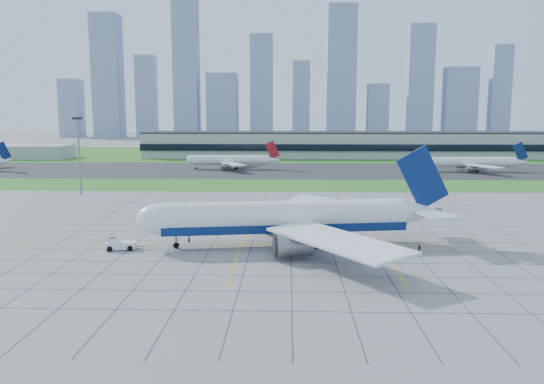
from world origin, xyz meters
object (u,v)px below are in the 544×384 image
(crew_far, at_px, (419,249))
(distant_jet_1, at_px, (231,160))
(airliner, at_px, (287,218))
(distant_jet_2, at_px, (470,162))
(crew_near, at_px, (189,240))
(pushback_tug, at_px, (119,244))
(light_mast, at_px, (79,146))

(crew_far, height_order, distant_jet_1, distant_jet_1)
(airliner, bearing_deg, distant_jet_2, 50.75)
(crew_near, height_order, distant_jet_2, distant_jet_2)
(crew_far, relative_size, distant_jet_2, 0.03)
(pushback_tug, height_order, crew_far, pushback_tug)
(airliner, bearing_deg, crew_near, 169.18)
(crew_near, bearing_deg, distant_jet_2, 12.16)
(pushback_tug, relative_size, crew_near, 5.41)
(distant_jet_1, bearing_deg, crew_far, -71.31)
(light_mast, xyz_separation_m, crew_far, (94.63, -73.78, -15.34))
(distant_jet_1, xyz_separation_m, distant_jet_2, (112.71, -7.72, 0.00))
(pushback_tug, bearing_deg, crew_near, 14.76)
(light_mast, relative_size, crew_near, 16.16)
(airliner, xyz_separation_m, crew_near, (-20.22, 0.76, -4.74))
(pushback_tug, relative_size, distant_jet_2, 0.18)
(airliner, xyz_separation_m, distant_jet_1, (-27.79, 151.48, -1.04))
(crew_near, bearing_deg, pushback_tug, 161.93)
(distant_jet_2, bearing_deg, light_mast, -153.83)
(light_mast, bearing_deg, distant_jet_2, 26.17)
(light_mast, bearing_deg, distant_jet_1, 63.59)
(distant_jet_1, bearing_deg, crew_near, -87.13)
(airliner, relative_size, distant_jet_2, 1.33)
(pushback_tug, bearing_deg, distant_jet_2, 42.88)
(light_mast, height_order, airliner, light_mast)
(light_mast, xyz_separation_m, distant_jet_2, (154.15, 75.74, -11.69))
(distant_jet_1, distance_m, distant_jet_2, 112.98)
(distant_jet_1, height_order, distant_jet_2, same)
(light_mast, xyz_separation_m, crew_near, (49.01, -67.27, -15.39))
(distant_jet_1, bearing_deg, light_mast, -116.41)
(crew_near, relative_size, distant_jet_1, 0.04)
(airliner, height_order, distant_jet_2, airliner)
(light_mast, relative_size, pushback_tug, 2.99)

